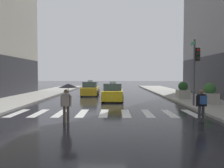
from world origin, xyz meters
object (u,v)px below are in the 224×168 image
at_px(taxi_second, 90,89).
at_px(planter_mid_block, 183,91).
at_px(traffic_light_pole, 196,63).
at_px(planter_near_corner, 209,94).
at_px(taxi_lead, 113,93).
at_px(pedestrian_with_backpack, 202,103).
at_px(pedestrian_with_umbrella, 67,92).

distance_m(taxi_second, planter_mid_block, 10.51).
bearing_deg(traffic_light_pole, planter_mid_block, 81.61).
bearing_deg(taxi_second, planter_mid_block, -25.54).
relative_size(planter_near_corner, planter_mid_block, 1.00).
relative_size(taxi_lead, planter_mid_block, 2.86).
xyz_separation_m(pedestrian_with_backpack, planter_mid_block, (2.30, 9.79, -0.10)).
xyz_separation_m(pedestrian_with_umbrella, planter_mid_block, (8.99, 9.85, -0.64)).
bearing_deg(pedestrian_with_umbrella, planter_near_corner, 32.06).
relative_size(pedestrian_with_umbrella, planter_mid_block, 1.21).
height_order(planter_near_corner, planter_mid_block, same).
bearing_deg(traffic_light_pole, taxi_lead, 144.98).
bearing_deg(pedestrian_with_backpack, pedestrian_with_umbrella, -179.50).
bearing_deg(pedestrian_with_umbrella, traffic_light_pole, 30.96).
bearing_deg(planter_near_corner, taxi_second, 141.69).
relative_size(pedestrian_with_backpack, planter_mid_block, 1.03).
bearing_deg(taxi_second, taxi_lead, -62.45).
relative_size(taxi_lead, pedestrian_with_umbrella, 2.36).
relative_size(taxi_lead, taxi_second, 1.01).
xyz_separation_m(taxi_lead, pedestrian_with_umbrella, (-2.21, -9.21, 0.79)).
bearing_deg(pedestrian_with_umbrella, taxi_lead, 76.52).
distance_m(pedestrian_with_backpack, planter_mid_block, 10.06).
bearing_deg(taxi_lead, taxi_second, 117.55).
height_order(pedestrian_with_umbrella, pedestrian_with_backpack, pedestrian_with_umbrella).
bearing_deg(pedestrian_with_backpack, traffic_light_pole, 72.12).
distance_m(planter_near_corner, planter_mid_block, 3.77).
bearing_deg(taxi_lead, pedestrian_with_umbrella, -103.48).
bearing_deg(planter_mid_block, taxi_second, 154.46).
bearing_deg(traffic_light_pole, pedestrian_with_backpack, -107.88).
height_order(taxi_second, planter_near_corner, taxi_second).
bearing_deg(traffic_light_pole, planter_near_corner, 37.29).
distance_m(pedestrian_with_backpack, planter_near_corner, 6.91).
xyz_separation_m(taxi_lead, pedestrian_with_backpack, (4.48, -9.15, 0.25)).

